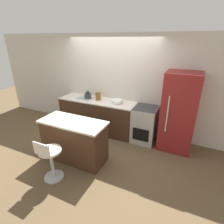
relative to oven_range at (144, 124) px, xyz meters
The scene contains 10 objects.
ground_plane 1.19m from the oven_range, 162.37° to the right, with size 14.00×14.00×0.00m, color brown.
wall_back 1.39m from the oven_range, 161.73° to the left, with size 8.00×0.06×2.60m.
back_counter 1.37m from the oven_range, behind, with size 2.15×0.63×0.91m.
kitchen_island 1.79m from the oven_range, 130.31° to the right, with size 1.39×0.61×0.90m.
oven_range is the anchor object (origin of this frame).
refrigerator 0.88m from the oven_range, ahead, with size 0.73×0.66×1.83m.
stool_chair 2.38m from the oven_range, 120.07° to the right, with size 0.41×0.41×0.86m.
kettle 1.75m from the oven_range, behind, with size 0.19×0.19×0.22m.
mixing_bowl 0.93m from the oven_range, behind, with size 0.30×0.30×0.08m.
canister_jar 1.45m from the oven_range, behind, with size 0.15×0.15×0.20m.
Camera 1 is at (1.96, -3.60, 2.46)m, focal length 28.00 mm.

